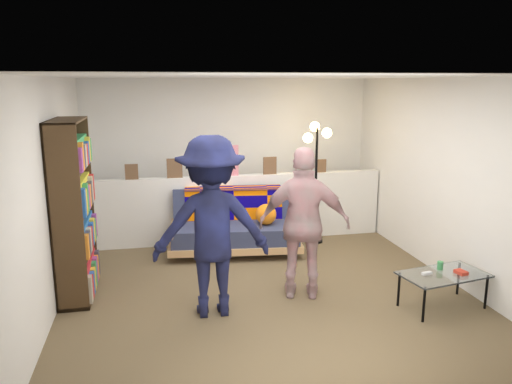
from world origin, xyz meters
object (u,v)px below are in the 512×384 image
at_px(coffee_table, 444,276).
at_px(person_left, 211,227).
at_px(person_right, 304,224).
at_px(bookshelf, 73,215).
at_px(floor_lamp, 316,158).
at_px(futon_sofa, 236,227).

distance_m(coffee_table, person_left, 2.49).
distance_m(person_left, person_right, 1.05).
height_order(person_left, person_right, person_left).
distance_m(bookshelf, floor_lamp, 3.47).
xyz_separation_m(coffee_table, floor_lamp, (-0.62, 2.43, 0.91)).
height_order(bookshelf, floor_lamp, bookshelf).
xyz_separation_m(floor_lamp, person_left, (-1.78, -2.04, -0.34)).
xyz_separation_m(coffee_table, person_left, (-2.40, 0.39, 0.57)).
bearing_deg(coffee_table, futon_sofa, 129.90).
relative_size(floor_lamp, person_left, 0.97).
relative_size(futon_sofa, floor_lamp, 1.06).
bearing_deg(bookshelf, coffee_table, -16.95).
relative_size(futon_sofa, person_right, 1.13).
relative_size(coffee_table, floor_lamp, 0.55).
relative_size(bookshelf, person_right, 1.17).
xyz_separation_m(futon_sofa, floor_lamp, (1.23, 0.22, 0.90)).
height_order(coffee_table, floor_lamp, floor_lamp).
bearing_deg(bookshelf, futon_sofa, 27.78).
bearing_deg(person_left, floor_lamp, -129.81).
bearing_deg(person_left, bookshelf, -27.08).
height_order(futon_sofa, floor_lamp, floor_lamp).
bearing_deg(futon_sofa, floor_lamp, 10.29).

